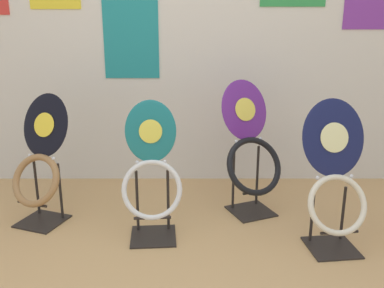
# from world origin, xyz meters

# --- Properties ---
(wall_back) EXTENTS (8.00, 0.07, 2.60)m
(wall_back) POSITION_xyz_m (0.00, 1.96, 1.30)
(wall_back) COLOR silver
(wall_back) RESTS_ON ground_plane
(toilet_seat_display_jazz_black) EXTENTS (0.45, 0.44, 0.85)m
(toilet_seat_display_jazz_black) POSITION_xyz_m (-0.83, 1.15, 0.40)
(toilet_seat_display_jazz_black) COLOR black
(toilet_seat_display_jazz_black) RESTS_ON ground_plane
(toilet_seat_display_navy_moon) EXTENTS (0.40, 0.37, 0.88)m
(toilet_seat_display_navy_moon) POSITION_xyz_m (1.00, 0.82, 0.44)
(toilet_seat_display_navy_moon) COLOR black
(toilet_seat_display_navy_moon) RESTS_ON ground_plane
(toilet_seat_display_purple_note) EXTENTS (0.49, 0.49, 0.92)m
(toilet_seat_display_purple_note) POSITION_xyz_m (0.57, 1.31, 0.44)
(toilet_seat_display_purple_note) COLOR black
(toilet_seat_display_purple_note) RESTS_ON ground_plane
(toilet_seat_display_teal_sax) EXTENTS (0.38, 0.30, 0.86)m
(toilet_seat_display_teal_sax) POSITION_xyz_m (-0.08, 0.93, 0.42)
(toilet_seat_display_teal_sax) COLOR black
(toilet_seat_display_teal_sax) RESTS_ON ground_plane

